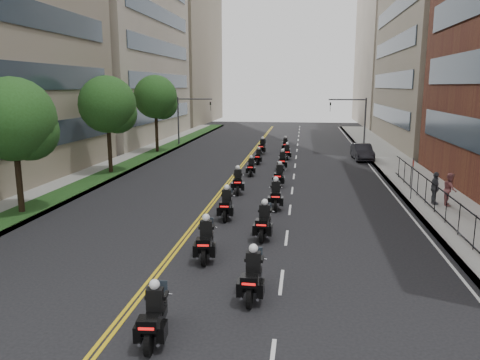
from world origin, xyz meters
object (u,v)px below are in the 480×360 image
object	(u,v)px
motorcycle_2	(206,241)
motorcycle_6	(238,182)
motorcycle_0	(154,317)
parked_sedan	(362,152)
motorcycle_10	(259,157)
pedestrian_b	(450,189)
motorcycle_8	(251,167)
motorcycle_13	(285,145)
pedestrian_c	(435,188)
motorcycle_3	(264,223)
motorcycle_9	(282,162)
motorcycle_5	(276,196)
motorcycle_4	(227,205)
motorcycle_11	(287,153)
motorcycle_12	(262,147)
motorcycle_7	(279,176)
motorcycle_1	(253,277)

from	to	relation	value
motorcycle_2	motorcycle_6	world-z (taller)	motorcycle_2
motorcycle_0	parked_sedan	size ratio (longest dim) A/B	0.51
motorcycle_10	pedestrian_b	xyz separation A→B (m)	(12.30, -13.87, 0.49)
motorcycle_8	motorcycle_13	world-z (taller)	motorcycle_13
pedestrian_b	pedestrian_c	bearing A→B (deg)	87.45
motorcycle_3	motorcycle_9	distance (m)	17.94
motorcycle_5	parked_sedan	size ratio (longest dim) A/B	0.54
parked_sedan	pedestrian_c	size ratio (longest dim) A/B	2.42
motorcycle_4	motorcycle_6	xyz separation A→B (m)	(-0.24, 5.97, 0.01)
motorcycle_11	parked_sedan	xyz separation A→B (m)	(7.05, 0.59, 0.12)
motorcycle_8	motorcycle_9	xyz separation A→B (m)	(2.32, 2.78, 0.07)
motorcycle_5	motorcycle_8	distance (m)	10.11
parked_sedan	motorcycle_13	bearing A→B (deg)	141.34
motorcycle_4	motorcycle_5	size ratio (longest dim) A/B	0.99
motorcycle_2	motorcycle_0	bearing A→B (deg)	-97.04
motorcycle_12	motorcycle_2	bearing A→B (deg)	-85.33
motorcycle_0	motorcycle_11	distance (m)	33.02
motorcycle_0	motorcycle_13	distance (m)	38.86
motorcycle_7	motorcycle_10	world-z (taller)	motorcycle_7
motorcycle_5	motorcycle_6	size ratio (longest dim) A/B	1.01
motorcycle_6	motorcycle_12	world-z (taller)	motorcycle_6
motorcycle_12	parked_sedan	distance (m)	10.03
motorcycle_12	pedestrian_b	world-z (taller)	pedestrian_b
motorcycle_1	motorcycle_12	distance (m)	33.22
motorcycle_5	motorcycle_8	xyz separation A→B (m)	(-2.51, 9.79, -0.10)
motorcycle_3	motorcycle_6	xyz separation A→B (m)	(-2.47, 8.93, 0.00)
motorcycle_13	motorcycle_3	bearing A→B (deg)	-91.52
motorcycle_10	motorcycle_13	xyz separation A→B (m)	(2.03, 8.90, 0.03)
motorcycle_8	motorcycle_11	distance (m)	8.90
motorcycle_4	parked_sedan	bearing A→B (deg)	63.17
motorcycle_0	pedestrian_c	bearing A→B (deg)	49.02
motorcycle_7	motorcycle_0	bearing A→B (deg)	-92.27
motorcycle_6	motorcycle_7	size ratio (longest dim) A/B	1.03
motorcycle_1	motorcycle_2	bearing A→B (deg)	125.80
motorcycle_3	motorcycle_6	bearing A→B (deg)	107.92
motorcycle_9	motorcycle_10	xyz separation A→B (m)	(-2.26, 2.74, -0.09)
motorcycle_8	pedestrian_b	bearing A→B (deg)	-36.99
motorcycle_11	pedestrian_c	distance (m)	19.04
motorcycle_3	motorcycle_1	bearing A→B (deg)	-86.16
motorcycle_8	motorcycle_12	distance (m)	11.74
motorcycle_5	motorcycle_12	world-z (taller)	motorcycle_5
motorcycle_6	motorcycle_10	xyz separation A→B (m)	(0.23, 11.75, -0.11)
motorcycle_6	motorcycle_5	bearing A→B (deg)	-60.02
motorcycle_12	motorcycle_6	bearing A→B (deg)	-86.08
motorcycle_4	motorcycle_9	size ratio (longest dim) A/B	1.03
motorcycle_6	motorcycle_1	bearing A→B (deg)	-87.04
motorcycle_11	pedestrian_b	world-z (taller)	pedestrian_b
motorcycle_12	motorcycle_4	bearing A→B (deg)	-85.49
motorcycle_1	pedestrian_c	size ratio (longest dim) A/B	1.30
motorcycle_13	motorcycle_0	bearing A→B (deg)	-94.90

